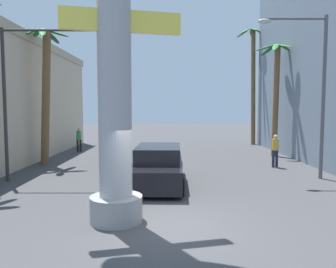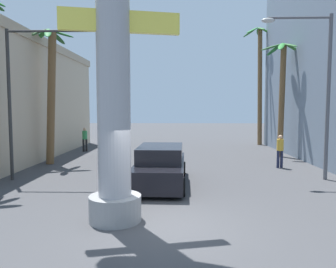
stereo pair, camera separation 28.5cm
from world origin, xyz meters
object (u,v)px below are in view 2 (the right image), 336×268
Objects in this scene: neon_sign_pole at (113,44)px; palm_tree_far_right at (259,77)px; palm_tree_mid_right at (282,86)px; pedestrian_mid_right at (280,149)px; street_lamp at (317,79)px; traffic_light_mast at (48,74)px; car_lead at (161,166)px; pedestrian_far_left at (85,138)px; palm_tree_mid_left at (51,86)px.

neon_sign_pole reaches higher than palm_tree_far_right.
palm_tree_far_right is (8.46, 18.85, 0.88)m from neon_sign_pole.
palm_tree_mid_right is 5.38m from pedestrian_mid_right.
palm_tree_far_right is (0.91, 13.46, 1.34)m from street_lamp.
traffic_light_mast reaches higher than car_lead.
palm_tree_mid_right is (7.16, 7.75, 3.67)m from car_lead.
street_lamp is 4.15× the size of pedestrian_far_left.
traffic_light_mast is 9.89m from pedestrian_far_left.
pedestrian_mid_right is (-0.62, 2.68, -3.28)m from street_lamp.
palm_tree_mid_right is (11.87, 7.12, -0.04)m from traffic_light_mast.
neon_sign_pole is 6.16m from traffic_light_mast.
palm_tree_mid_left reaches higher than pedestrian_far_left.
palm_tree_far_right is at bearing 81.91° from pedestrian_mid_right.
pedestrian_mid_right is at bearing 103.06° from street_lamp.
palm_tree_mid_right is at bearing 47.27° from car_lead.
palm_tree_mid_left is at bearing -167.40° from palm_tree_mid_right.
neon_sign_pole reaches higher than car_lead.
pedestrian_far_left is (-5.85, 9.82, 0.24)m from car_lead.
car_lead is (-6.53, -1.11, -3.53)m from street_lamp.
car_lead is at bearing -147.36° from pedestrian_mid_right.
street_lamp is 4.10× the size of pedestrian_mid_right.
car_lead is at bearing -7.63° from traffic_light_mast.
palm_tree_far_right is at bearing 48.90° from traffic_light_mast.
palm_tree_far_right is at bearing 86.12° from street_lamp.
traffic_light_mast is at bearing -70.13° from palm_tree_mid_left.
traffic_light_mast is at bearing -177.56° from street_lamp.
palm_tree_far_right reaches higher than pedestrian_far_left.
neon_sign_pole is 1.69× the size of traffic_light_mast.
palm_tree_far_right is at bearing 87.57° from palm_tree_mid_right.
traffic_light_mast is 13.84m from palm_tree_mid_right.
palm_tree_mid_right is 4.24× the size of pedestrian_far_left.
palm_tree_mid_left is (-12.74, 3.65, -0.03)m from street_lamp.
street_lamp is 4.28m from pedestrian_mid_right.
palm_tree_mid_right is at bearing 12.60° from palm_tree_mid_left.
palm_tree_mid_left is 4.39× the size of pedestrian_far_left.
street_lamp is (7.55, 5.39, -0.47)m from neon_sign_pole.
neon_sign_pole is 1.50× the size of palm_tree_mid_right.
pedestrian_mid_right is (-1.24, -3.96, -3.42)m from palm_tree_mid_right.
car_lead is (4.72, -0.63, -3.72)m from traffic_light_mast.
street_lamp is 0.72× the size of palm_tree_far_right.
palm_tree_far_right is at bearing 35.71° from palm_tree_mid_left.
palm_tree_far_right is 6.94m from palm_tree_mid_right.
palm_tree_mid_right is at bearing 55.81° from neon_sign_pole.
pedestrian_mid_right is at bearing 16.53° from traffic_light_mast.
street_lamp is at bearing -35.10° from pedestrian_far_left.
palm_tree_mid_left is at bearing -144.29° from palm_tree_far_right.
traffic_light_mast reaches higher than pedestrian_mid_right.
neon_sign_pole reaches higher than pedestrian_mid_right.
palm_tree_far_right reaches higher than car_lead.
pedestrian_mid_right is 1.01× the size of pedestrian_far_left.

